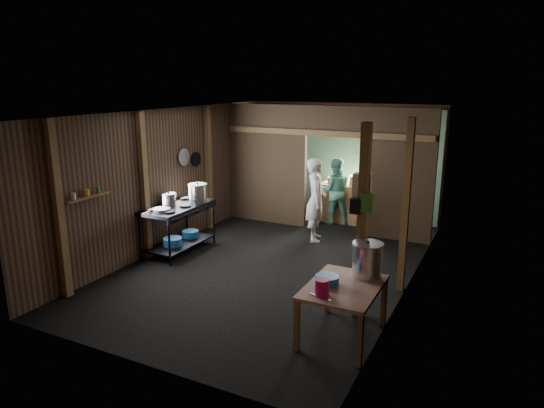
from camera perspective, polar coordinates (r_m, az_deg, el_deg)
The scene contains 42 objects.
floor at distance 8.55m, azimuth 0.60°, elevation -6.86°, with size 4.50×7.00×0.00m, color black.
ceiling at distance 7.98m, azimuth 0.65°, elevation 10.81°, with size 4.50×7.00×0.00m, color #433F3C.
wall_back at distance 11.37m, azimuth 8.39°, elevation 5.14°, with size 4.50×0.00×2.60m, color brown.
wall_front at distance 5.37m, azimuth -16.01°, elevation -5.78°, with size 4.50×0.00×2.60m, color brown.
wall_left at distance 9.35m, azimuth -11.89°, elevation 2.99°, with size 0.00×7.00×2.60m, color brown.
wall_right at distance 7.49m, azimuth 16.29°, elevation -0.09°, with size 0.00×7.00×2.60m, color brown.
partition_left at distance 10.68m, azimuth -0.62°, elevation 4.70°, with size 1.85×0.10×2.60m, color #4E3C26.
partition_right at distance 9.73m, azimuth 14.80°, elevation 3.26°, with size 1.35×0.10×2.60m, color #4E3C26.
partition_header at distance 9.94m, azimuth 7.59°, elevation 9.66°, with size 1.30×0.10×0.60m, color #4E3C26.
turquoise_panel at distance 11.32m, azimuth 8.28°, elevation 4.84°, with size 4.40×0.06×2.50m, color #7FC2B7.
back_counter at distance 10.94m, azimuth 8.81°, elevation 0.07°, with size 1.20×0.50×0.85m, color olive.
wall_clock at distance 11.12m, azimuth 9.57°, elevation 8.01°, with size 0.20×0.20×0.03m, color silver.
post_left_a at distance 7.49m, azimuth -23.79°, elevation -0.75°, with size 0.10×0.12×2.60m, color olive.
post_left_b at distance 8.71m, azimuth -14.77°, elevation 1.99°, with size 0.10×0.12×2.60m, color olive.
post_left_c at distance 10.26m, azimuth -7.44°, elevation 4.18°, with size 0.10×0.12×2.60m, color olive.
post_right at distance 7.32m, azimuth 15.47°, elevation -0.38°, with size 0.10×0.12×2.60m, color olive.
post_free at distance 6.35m, azimuth 10.57°, elevation -2.32°, with size 0.12×0.12×2.60m, color olive.
cross_beam at distance 10.00m, azimuth 6.08°, elevation 8.30°, with size 4.40×0.12×0.12m, color olive.
pan_lid_big at distance 9.58m, azimuth -10.33°, elevation 5.46°, with size 0.34×0.34×0.03m, color gray.
pan_lid_small at distance 9.91m, azimuth -8.92°, elevation 5.23°, with size 0.30×0.30×0.03m, color black.
wall_shelf at distance 7.76m, azimuth -20.92°, elevation 0.78°, with size 0.14×0.80×0.03m, color olive.
jar_white at distance 7.59m, azimuth -22.34°, elevation 0.86°, with size 0.07×0.07×0.10m, color silver.
jar_yellow at distance 7.75m, azimuth -20.97°, elevation 1.25°, with size 0.08×0.08×0.10m, color #F8AE34.
jar_green at distance 7.89m, azimuth -19.80°, elevation 1.58°, with size 0.06×0.06×0.10m, color #327D2D.
bag_white at distance 6.32m, azimuth 10.54°, elevation 2.10°, with size 0.22×0.15×0.32m, color silver.
bag_green at distance 6.20m, azimuth 11.16°, elevation 0.12°, with size 0.16×0.12×0.24m, color #327D2D.
bag_black at distance 6.23m, azimuth 9.85°, elevation -0.23°, with size 0.14×0.10×0.20m, color black.
gas_range at distance 9.11m, azimuth -10.93°, elevation -2.84°, with size 0.77×1.49×0.88m, color black, non-canonical shape.
prep_table at distance 6.15m, azimuth 8.30°, elevation -12.40°, with size 0.84×1.16×0.68m, color tan, non-canonical shape.
stove_pot_large at distance 9.18m, azimuth -8.71°, elevation 1.25°, with size 0.36×0.36×0.36m, color #B8B8B8, non-canonical shape.
stove_pot_med at distance 9.06m, azimuth -12.03°, elevation 0.52°, with size 0.27×0.27×0.23m, color #B8B8B8, non-canonical shape.
frying_pan at distance 8.65m, azimuth -12.86°, elevation -0.67°, with size 0.31×0.53×0.07m, color gray, non-canonical shape.
blue_tub_front at distance 9.03m, azimuth -11.60°, elevation -4.36°, with size 0.35×0.35×0.14m, color #215D9E.
blue_tub_back at distance 9.44m, azimuth -9.58°, elevation -3.48°, with size 0.32×0.32×0.13m, color #215D9E.
stock_pot at distance 6.26m, azimuth 11.14°, elevation -6.53°, with size 0.39×0.39×0.46m, color #B8B8B8, non-canonical shape.
wash_basin at distance 6.00m, azimuth 6.50°, elevation -8.87°, with size 0.29×0.29×0.11m, color #215D9E.
pink_bucket at distance 5.68m, azimuth 5.91°, elevation -9.75°, with size 0.17×0.17×0.20m, color #B40C55.
knife at distance 5.67m, azimuth 5.66°, elevation -10.81°, with size 0.30×0.04×0.01m, color #B8B8B8.
yellow_tub at distance 10.75m, azimuth 10.10°, elevation 2.70°, with size 0.40×0.40×0.22m, color #F8AE34.
red_cup at distance 10.96m, azimuth 6.84°, elevation 2.79°, with size 0.11×0.11×0.13m, color red.
cook at distance 9.51m, azimuth 5.19°, elevation 0.50°, with size 0.60×0.39×1.65m, color white.
worker_back at distance 10.73m, azimuth 7.40°, elevation 1.53°, with size 0.71×0.56×1.47m, color #569E8B.
Camera 1 is at (3.48, -7.17, 3.10)m, focal length 32.00 mm.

